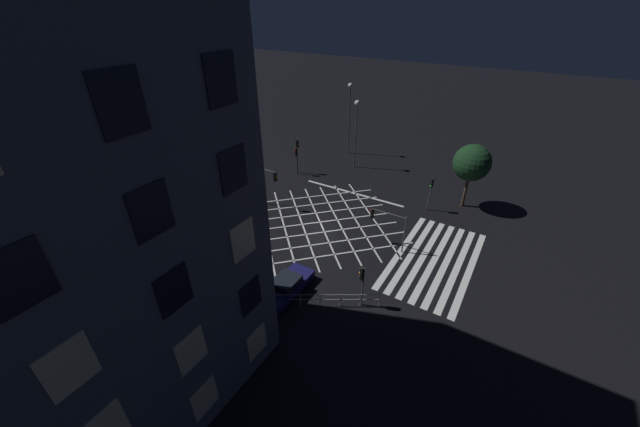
{
  "coord_description": "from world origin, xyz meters",
  "views": [
    {
      "loc": [
        -24.02,
        -14.68,
        17.99
      ],
      "look_at": [
        0.0,
        0.0,
        0.94
      ],
      "focal_mm": 20.0,
      "sensor_mm": 36.0,
      "label": 1
    }
  ],
  "objects_px": {
    "traffic_light_median_north": "(267,179)",
    "street_lamp_west": "(350,102)",
    "traffic_light_se_main": "(431,187)",
    "street_tree_near": "(472,163)",
    "traffic_light_ne_main": "(296,155)",
    "street_lamp_east": "(357,117)",
    "traffic_light_median_south": "(385,220)",
    "traffic_light_ne_cross": "(297,150)",
    "traffic_light_sw_cross": "(362,278)",
    "waiting_car": "(287,286)"
  },
  "relations": [
    {
      "from": "traffic_light_ne_cross",
      "to": "traffic_light_se_main",
      "type": "relative_size",
      "value": 1.16
    },
    {
      "from": "traffic_light_median_south",
      "to": "traffic_light_sw_cross",
      "type": "height_order",
      "value": "traffic_light_median_south"
    },
    {
      "from": "traffic_light_ne_main",
      "to": "street_lamp_east",
      "type": "xyz_separation_m",
      "value": [
        5.51,
        -4.83,
        3.88
      ]
    },
    {
      "from": "street_lamp_west",
      "to": "traffic_light_sw_cross",
      "type": "bearing_deg",
      "value": -150.62
    },
    {
      "from": "traffic_light_sw_cross",
      "to": "street_tree_near",
      "type": "height_order",
      "value": "street_tree_near"
    },
    {
      "from": "traffic_light_ne_cross",
      "to": "traffic_light_median_north",
      "type": "bearing_deg",
      "value": -75.32
    },
    {
      "from": "traffic_light_sw_cross",
      "to": "street_lamp_east",
      "type": "xyz_separation_m",
      "value": [
        20.59,
        10.86,
        3.97
      ]
    },
    {
      "from": "traffic_light_median_south",
      "to": "street_lamp_east",
      "type": "xyz_separation_m",
      "value": [
        13.48,
        9.49,
        3.76
      ]
    },
    {
      "from": "traffic_light_median_north",
      "to": "street_lamp_west",
      "type": "relative_size",
      "value": 0.46
    },
    {
      "from": "traffic_light_sw_cross",
      "to": "waiting_car",
      "type": "relative_size",
      "value": 0.72
    },
    {
      "from": "traffic_light_ne_cross",
      "to": "traffic_light_sw_cross",
      "type": "height_order",
      "value": "traffic_light_ne_cross"
    },
    {
      "from": "traffic_light_ne_cross",
      "to": "traffic_light_sw_cross",
      "type": "bearing_deg",
      "value": -44.55
    },
    {
      "from": "traffic_light_sw_cross",
      "to": "street_lamp_east",
      "type": "bearing_deg",
      "value": -62.2
    },
    {
      "from": "street_tree_near",
      "to": "waiting_car",
      "type": "bearing_deg",
      "value": 157.96
    },
    {
      "from": "traffic_light_ne_cross",
      "to": "waiting_car",
      "type": "bearing_deg",
      "value": -57.73
    },
    {
      "from": "street_lamp_west",
      "to": "traffic_light_ne_cross",
      "type": "bearing_deg",
      "value": 166.51
    },
    {
      "from": "street_lamp_east",
      "to": "street_tree_near",
      "type": "bearing_deg",
      "value": -102.2
    },
    {
      "from": "traffic_light_ne_main",
      "to": "street_lamp_east",
      "type": "relative_size",
      "value": 0.41
    },
    {
      "from": "traffic_light_sw_cross",
      "to": "street_tree_near",
      "type": "relative_size",
      "value": 0.5
    },
    {
      "from": "traffic_light_ne_cross",
      "to": "traffic_light_ne_main",
      "type": "height_order",
      "value": "traffic_light_ne_cross"
    },
    {
      "from": "traffic_light_se_main",
      "to": "street_tree_near",
      "type": "bearing_deg",
      "value": 135.01
    },
    {
      "from": "street_lamp_east",
      "to": "street_tree_near",
      "type": "relative_size",
      "value": 1.27
    },
    {
      "from": "traffic_light_ne_main",
      "to": "traffic_light_sw_cross",
      "type": "relative_size",
      "value": 1.04
    },
    {
      "from": "traffic_light_ne_cross",
      "to": "street_lamp_east",
      "type": "relative_size",
      "value": 0.5
    },
    {
      "from": "traffic_light_se_main",
      "to": "street_lamp_east",
      "type": "relative_size",
      "value": 0.44
    },
    {
      "from": "traffic_light_se_main",
      "to": "street_tree_near",
      "type": "distance_m",
      "value": 4.44
    },
    {
      "from": "traffic_light_ne_main",
      "to": "traffic_light_median_north",
      "type": "bearing_deg",
      "value": 14.69
    },
    {
      "from": "traffic_light_median_north",
      "to": "street_lamp_east",
      "type": "height_order",
      "value": "street_lamp_east"
    },
    {
      "from": "traffic_light_sw_cross",
      "to": "traffic_light_ne_cross",
      "type": "bearing_deg",
      "value": -44.55
    },
    {
      "from": "street_lamp_east",
      "to": "waiting_car",
      "type": "xyz_separation_m",
      "value": [
        -22.23,
        -5.91,
        -5.67
      ]
    },
    {
      "from": "traffic_light_ne_main",
      "to": "traffic_light_se_main",
      "type": "bearing_deg",
      "value": 89.22
    },
    {
      "from": "traffic_light_ne_cross",
      "to": "traffic_light_ne_main",
      "type": "xyz_separation_m",
      "value": [
        -0.48,
        -0.13,
        -0.54
      ]
    },
    {
      "from": "waiting_car",
      "to": "traffic_light_se_main",
      "type": "bearing_deg",
      "value": -16.97
    },
    {
      "from": "traffic_light_ne_cross",
      "to": "traffic_light_se_main",
      "type": "xyz_separation_m",
      "value": [
        -0.7,
        -15.9,
        -0.39
      ]
    },
    {
      "from": "traffic_light_ne_main",
      "to": "traffic_light_median_south",
      "type": "relative_size",
      "value": 0.99
    },
    {
      "from": "street_lamp_west",
      "to": "street_tree_near",
      "type": "distance_m",
      "value": 17.99
    },
    {
      "from": "traffic_light_median_south",
      "to": "street_tree_near",
      "type": "height_order",
      "value": "street_tree_near"
    },
    {
      "from": "traffic_light_median_north",
      "to": "traffic_light_ne_main",
      "type": "relative_size",
      "value": 1.24
    },
    {
      "from": "street_lamp_west",
      "to": "street_tree_near",
      "type": "bearing_deg",
      "value": -112.07
    },
    {
      "from": "traffic_light_se_main",
      "to": "street_tree_near",
      "type": "relative_size",
      "value": 0.55
    },
    {
      "from": "traffic_light_ne_main",
      "to": "street_lamp_west",
      "type": "height_order",
      "value": "street_lamp_west"
    },
    {
      "from": "waiting_car",
      "to": "traffic_light_ne_main",
      "type": "bearing_deg",
      "value": 32.71
    },
    {
      "from": "traffic_light_median_south",
      "to": "street_lamp_east",
      "type": "relative_size",
      "value": 0.42
    },
    {
      "from": "street_lamp_east",
      "to": "waiting_car",
      "type": "bearing_deg",
      "value": -165.11
    },
    {
      "from": "street_lamp_east",
      "to": "traffic_light_se_main",
      "type": "bearing_deg",
      "value": -117.62
    },
    {
      "from": "street_lamp_west",
      "to": "street_tree_near",
      "type": "relative_size",
      "value": 1.42
    },
    {
      "from": "traffic_light_median_north",
      "to": "street_tree_near",
      "type": "xyz_separation_m",
      "value": [
        10.28,
        -16.51,
        1.61
      ]
    },
    {
      "from": "traffic_light_median_south",
      "to": "traffic_light_sw_cross",
      "type": "xyz_separation_m",
      "value": [
        -7.11,
        -1.36,
        -0.21
      ]
    },
    {
      "from": "traffic_light_ne_cross",
      "to": "street_tree_near",
      "type": "distance_m",
      "value": 18.86
    },
    {
      "from": "traffic_light_ne_main",
      "to": "traffic_light_sw_cross",
      "type": "xyz_separation_m",
      "value": [
        -15.08,
        -15.69,
        -0.08
      ]
    }
  ]
}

